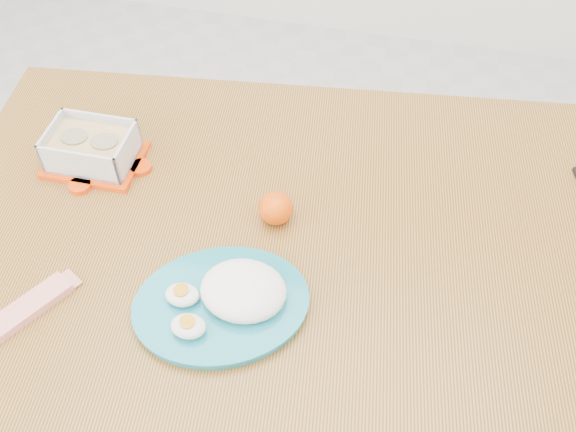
% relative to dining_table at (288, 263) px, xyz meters
% --- Properties ---
extents(ground, '(3.50, 3.50, 0.00)m').
position_rel_dining_table_xyz_m(ground, '(-0.05, 0.08, -0.67)').
color(ground, '#B7B7B2').
rests_on(ground, ground).
extents(dining_table, '(1.46, 1.07, 0.75)m').
position_rel_dining_table_xyz_m(dining_table, '(0.00, 0.00, 0.00)').
color(dining_table, '#A06B2D').
rests_on(dining_table, ground).
extents(food_container, '(0.19, 0.15, 0.08)m').
position_rel_dining_table_xyz_m(food_container, '(-0.44, 0.10, 0.12)').
color(food_container, '#EC3D07').
rests_on(food_container, dining_table).
extents(orange_fruit, '(0.06, 0.06, 0.06)m').
position_rel_dining_table_xyz_m(orange_fruit, '(-0.03, 0.04, 0.12)').
color(orange_fruit, '#FE5605').
rests_on(orange_fruit, dining_table).
extents(rice_plate, '(0.39, 0.39, 0.08)m').
position_rel_dining_table_xyz_m(rice_plate, '(-0.06, -0.17, 0.11)').
color(rice_plate, '#197889').
rests_on(rice_plate, dining_table).
extents(candy_bar, '(0.13, 0.18, 0.02)m').
position_rel_dining_table_xyz_m(candy_bar, '(-0.40, -0.27, 0.09)').
color(candy_bar, red).
rests_on(candy_bar, dining_table).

